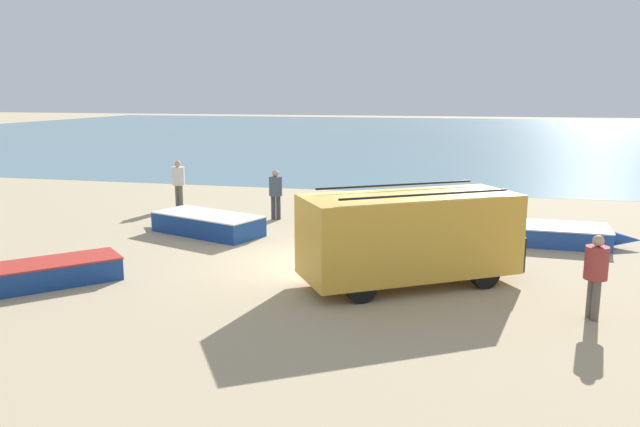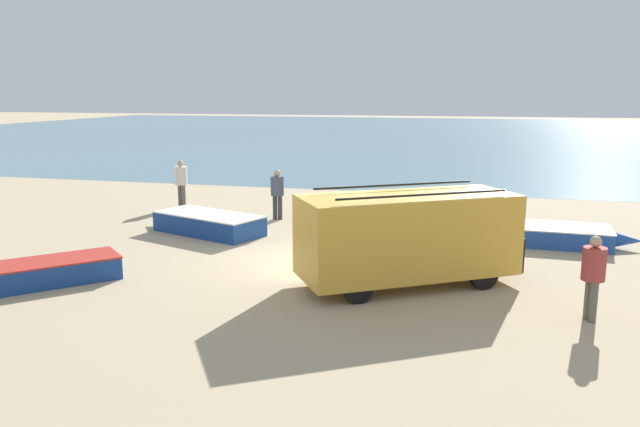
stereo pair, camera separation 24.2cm
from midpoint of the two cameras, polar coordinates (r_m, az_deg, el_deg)
The scene contains 10 objects.
ground_plane at distance 16.34m, azimuth -0.06°, elevation -4.53°, with size 200.00×200.00×0.00m, color tan.
sea_water at distance 67.53m, azimuth 10.61°, elevation 7.18°, with size 120.00×80.00×0.01m, color slate.
parked_van at distance 14.40m, azimuth 7.79°, elevation -1.95°, with size 5.20×4.25×2.25m.
fishing_rowboat_0 at distance 15.75m, azimuth -27.01°, elevation -5.34°, with size 4.33×4.52×0.55m.
fishing_rowboat_1 at distance 20.00m, azimuth -10.85°, elevation -0.88°, with size 4.39×2.67×0.63m.
fishing_rowboat_2 at distance 19.50m, azimuth 19.46°, elevation -1.76°, with size 4.72×1.81×0.55m.
fishing_rowboat_3 at distance 22.50m, azimuth 4.17°, elevation 0.50°, with size 3.02×4.84×0.55m.
fisherman_0 at distance 21.70m, azimuth -4.40°, elevation 2.15°, with size 0.46×0.46×1.74m.
fisherman_1 at distance 13.21m, azimuth 23.43°, elevation -4.71°, with size 0.44×0.44×1.69m.
fisherman_3 at distance 24.52m, azimuth -13.10°, elevation 3.03°, with size 0.47×0.47×1.81m.
Camera 1 is at (3.64, -15.31, 4.40)m, focal length 35.00 mm.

